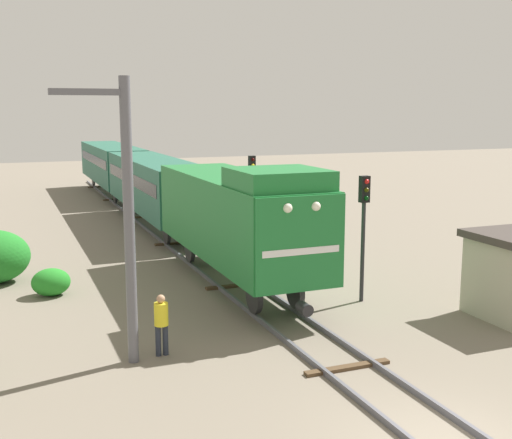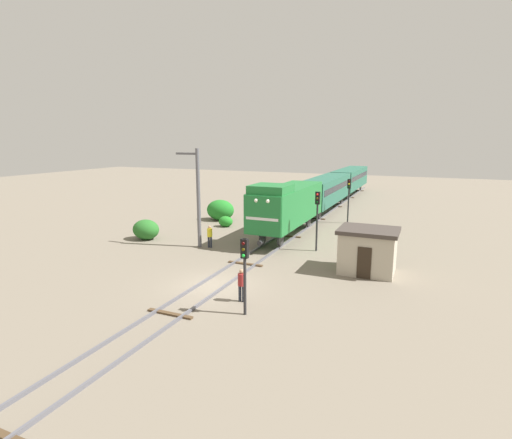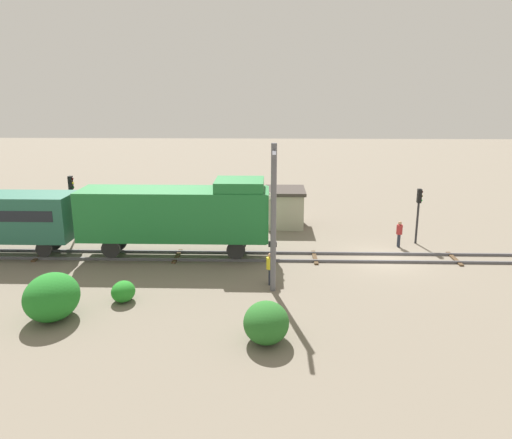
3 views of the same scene
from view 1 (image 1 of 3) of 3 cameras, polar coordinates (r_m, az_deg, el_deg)
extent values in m
cube|color=#595960|center=(14.36, 19.49, -17.75)|extent=(0.10, 99.69, 0.16)
cube|color=#4C3823|center=(17.04, 8.15, -12.89)|extent=(2.40, 0.24, 0.09)
cube|color=#4C3823|center=(24.18, -1.74, -5.89)|extent=(2.40, 0.24, 0.09)
cube|color=#4C3823|center=(31.89, -6.88, -2.08)|extent=(2.40, 0.24, 0.09)
cube|color=#4C3823|center=(39.84, -9.97, 0.23)|extent=(2.40, 0.24, 0.09)
cube|color=#4C3823|center=(47.91, -12.03, 1.77)|extent=(2.40, 0.24, 0.09)
cube|color=#4C3823|center=(56.05, -13.50, 2.86)|extent=(2.40, 0.24, 0.09)
cube|color=#1E7233|center=(23.67, -1.85, 0.39)|extent=(2.90, 11.00, 2.90)
cube|color=#1E7233|center=(19.84, 1.98, 3.65)|extent=(2.75, 2.80, 0.60)
cube|color=#1E7233|center=(18.64, 4.00, -2.22)|extent=(2.84, 0.10, 2.84)
cube|color=white|center=(18.65, 4.04, -2.84)|extent=(2.46, 0.06, 0.20)
sphere|color=white|center=(18.21, 2.83, 1.02)|extent=(0.28, 0.28, 0.28)
sphere|color=white|center=(18.60, 5.35, 1.18)|extent=(0.28, 0.28, 0.28)
cylinder|color=#262628|center=(18.86, 4.33, -7.90)|extent=(0.36, 0.50, 0.36)
cylinder|color=#262628|center=(20.50, -0.16, -6.85)|extent=(0.18, 1.10, 1.10)
cylinder|color=#262628|center=(21.05, 3.51, -6.42)|extent=(0.18, 1.10, 1.10)
cylinder|color=#262628|center=(27.30, -5.90, -2.66)|extent=(0.18, 1.10, 1.10)
cylinder|color=#262628|center=(27.71, -3.04, -2.43)|extent=(0.18, 1.10, 1.10)
cube|color=#26604C|center=(36.18, -8.96, 3.18)|extent=(2.80, 14.00, 2.70)
cube|color=black|center=(36.14, -8.98, 3.73)|extent=(2.84, 12.88, 0.64)
cylinder|color=#262628|center=(31.10, -7.93, -1.29)|extent=(0.16, 0.96, 0.96)
cylinder|color=#262628|center=(31.47, -5.39, -1.11)|extent=(0.16, 0.96, 0.96)
cylinder|color=#262628|center=(41.52, -11.53, 1.40)|extent=(0.16, 0.96, 0.96)
cylinder|color=#262628|center=(41.80, -9.59, 1.51)|extent=(0.16, 0.96, 0.96)
cube|color=#26604C|center=(50.45, -12.70, 4.92)|extent=(2.80, 14.00, 2.70)
cube|color=black|center=(50.43, -12.71, 5.31)|extent=(2.84, 12.88, 0.64)
cylinder|color=#262628|center=(45.23, -12.41, 2.05)|extent=(0.16, 0.96, 0.96)
cylinder|color=#262628|center=(45.49, -10.62, 2.15)|extent=(0.16, 0.96, 0.96)
cylinder|color=#262628|center=(55.84, -14.25, 3.42)|extent=(0.16, 0.96, 0.96)
cylinder|color=#262628|center=(56.05, -12.79, 3.50)|extent=(0.16, 0.96, 0.96)
cylinder|color=#262628|center=(22.20, 9.49, -1.76)|extent=(0.14, 0.14, 4.37)
cube|color=black|center=(21.92, 9.61, 2.68)|extent=(0.32, 0.24, 0.90)
sphere|color=red|center=(21.77, 9.83, 3.34)|extent=(0.16, 0.16, 0.16)
sphere|color=#3C3306|center=(21.80, 9.80, 2.61)|extent=(0.16, 0.16, 0.16)
sphere|color=black|center=(21.84, 9.78, 1.88)|extent=(0.16, 0.16, 0.16)
cylinder|color=#262628|center=(31.94, -0.36, 1.84)|extent=(0.14, 0.14, 4.30)
cube|color=black|center=(31.75, -0.37, 4.88)|extent=(0.32, 0.24, 0.90)
sphere|color=#390606|center=(31.60, -0.27, 5.35)|extent=(0.16, 0.16, 0.16)
sphere|color=yellow|center=(31.62, -0.27, 4.84)|extent=(0.16, 0.16, 0.16)
sphere|color=black|center=(31.65, -0.27, 4.34)|extent=(0.16, 0.16, 0.16)
cylinder|color=#262B38|center=(17.77, -8.69, -10.61)|extent=(0.15, 0.15, 0.85)
cylinder|color=#262B38|center=(17.81, -8.05, -10.54)|extent=(0.15, 0.15, 0.85)
cylinder|color=yellow|center=(17.55, -8.43, -8.32)|extent=(0.38, 0.38, 0.62)
sphere|color=tan|center=(17.42, -8.47, -6.99)|extent=(0.23, 0.23, 0.23)
cylinder|color=#595960|center=(16.63, -11.21, -0.40)|extent=(0.28, 0.28, 7.39)
cube|color=#595960|center=(16.24, -14.78, 10.91)|extent=(1.80, 0.16, 0.16)
ellipsoid|color=#258526|center=(24.07, -17.76, -5.33)|extent=(1.36, 1.11, 0.99)
camera|label=2|loc=(20.70, 94.82, 3.19)|focal=28.00mm
camera|label=3|loc=(26.36, -74.73, 9.76)|focal=35.00mm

